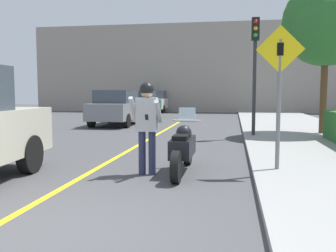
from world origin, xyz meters
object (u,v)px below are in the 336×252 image
crossing_sign (279,84)px  traffic_light (255,54)px  motorcycle (183,148)px  parked_car_white (155,101)px  parked_car_grey (117,107)px  person_biker (147,118)px  street_tree (326,23)px  parked_car_green (140,104)px

crossing_sign → traffic_light: 5.84m
motorcycle → parked_car_white: parked_car_white is taller
traffic_light → parked_car_white: (-6.70, 15.56, -2.02)m
crossing_sign → parked_car_grey: bearing=122.8°
person_biker → parked_car_white: (-4.36, 21.72, -0.26)m
street_tree → parked_car_grey: (-8.70, 3.03, -3.18)m
parked_car_white → parked_car_green: bearing=-87.1°
motorcycle → person_biker: 0.95m
traffic_light → street_tree: bearing=23.8°
person_biker → parked_car_green: size_ratio=0.43×
person_biker → parked_car_white: size_ratio=0.43×
parked_car_grey → crossing_sign: bearing=-57.2°
motorcycle → traffic_light: 6.55m
crossing_sign → parked_car_white: 22.39m
person_biker → parked_car_green: (-4.05, 15.53, -0.26)m
person_biker → crossing_sign: crossing_sign is taller
person_biker → crossing_sign: 2.62m
person_biker → parked_car_green: 16.05m
street_tree → parked_car_white: (-9.21, 14.45, -3.18)m
traffic_light → street_tree: size_ratio=0.73×
traffic_light → motorcycle: bearing=-106.0°
parked_car_green → motorcycle: bearing=-72.8°
parked_car_grey → parked_car_green: (-0.19, 5.24, 0.00)m
traffic_light → parked_car_grey: traffic_light is taller
motorcycle → person_biker: bearing=-156.3°
crossing_sign → parked_car_green: crossing_sign is taller
street_tree → parked_car_grey: 9.75m
crossing_sign → street_tree: size_ratio=0.50×
motorcycle → parked_car_grey: bearing=114.3°
motorcycle → parked_car_grey: parked_car_grey is taller
crossing_sign → parked_car_white: bearing=107.9°
crossing_sign → parked_car_green: (-6.55, 15.10, -0.92)m
crossing_sign → street_tree: bearing=71.1°
crossing_sign → street_tree: street_tree is taller
parked_car_white → crossing_sign: bearing=-72.1°
motorcycle → street_tree: street_tree is taller
motorcycle → traffic_light: (1.68, 5.87, 2.38)m
person_biker → parked_car_white: person_biker is taller
parked_car_green → parked_car_white: (-0.31, 6.19, 0.00)m
parked_car_green → parked_car_white: 6.20m
traffic_light → parked_car_green: size_ratio=0.95×
parked_car_grey → street_tree: bearing=-19.2°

